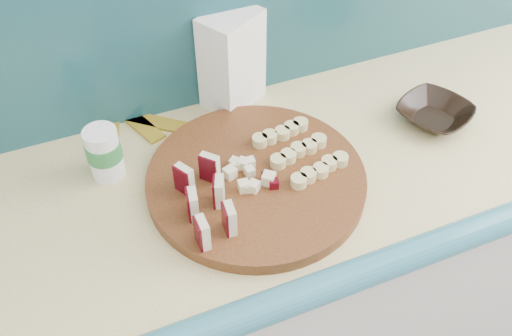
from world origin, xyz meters
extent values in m
cube|color=silver|center=(0.10, 1.50, 0.44)|extent=(2.20, 0.60, 0.88)
cube|color=#DFCF82|center=(0.10, 1.50, 0.90)|extent=(2.20, 0.60, 0.03)
cube|color=teal|center=(0.10, 1.20, 0.90)|extent=(2.20, 0.06, 0.03)
cylinder|color=#49210F|center=(-0.01, 1.48, 0.92)|extent=(0.53, 0.53, 0.03)
cube|color=beige|center=(-0.17, 1.35, 0.97)|extent=(0.02, 0.04, 0.06)
cube|color=#45040E|center=(-0.18, 1.35, 0.97)|extent=(0.01, 0.04, 0.06)
cube|color=beige|center=(-0.16, 1.42, 0.97)|extent=(0.02, 0.04, 0.06)
cube|color=#45040E|center=(-0.17, 1.42, 0.97)|extent=(0.01, 0.04, 0.06)
cube|color=beige|center=(-0.16, 1.49, 0.97)|extent=(0.02, 0.04, 0.06)
cube|color=#45040E|center=(-0.17, 1.49, 0.97)|extent=(0.01, 0.04, 0.06)
cube|color=beige|center=(-0.11, 1.36, 0.97)|extent=(0.02, 0.04, 0.06)
cube|color=#45040E|center=(-0.12, 1.36, 0.97)|extent=(0.01, 0.04, 0.06)
cube|color=beige|center=(-0.11, 1.43, 0.97)|extent=(0.02, 0.04, 0.06)
cube|color=#45040E|center=(-0.12, 1.43, 0.97)|extent=(0.01, 0.04, 0.06)
cube|color=beige|center=(-0.10, 1.50, 0.97)|extent=(0.02, 0.04, 0.06)
cube|color=#45040E|center=(-0.11, 1.50, 0.97)|extent=(0.01, 0.04, 0.06)
cube|color=#FEEECB|center=(-0.03, 1.47, 0.95)|extent=(0.02, 0.02, 0.02)
cube|color=#FEEECB|center=(-0.03, 1.48, 0.95)|extent=(0.02, 0.02, 0.02)
cube|color=#45040E|center=(-0.03, 1.50, 0.95)|extent=(0.02, 0.02, 0.02)
cube|color=#FEEECB|center=(-0.04, 1.48, 0.95)|extent=(0.02, 0.02, 0.02)
cube|color=#FEEECB|center=(-0.05, 1.49, 0.95)|extent=(0.02, 0.02, 0.02)
cube|color=#FEEECB|center=(-0.07, 1.48, 0.95)|extent=(0.02, 0.02, 0.02)
cube|color=#FEEECB|center=(-0.05, 1.47, 0.95)|extent=(0.02, 0.02, 0.02)
cube|color=#FEEECB|center=(-0.06, 1.46, 0.95)|extent=(0.02, 0.02, 0.02)
cube|color=#45040E|center=(-0.05, 1.44, 0.95)|extent=(0.02, 0.02, 0.02)
cube|color=#FEEECB|center=(-0.04, 1.46, 0.95)|extent=(0.02, 0.02, 0.02)
cube|color=#FEEECB|center=(-0.02, 1.45, 0.95)|extent=(0.02, 0.02, 0.02)
cube|color=#FEEECB|center=(-0.03, 1.47, 0.95)|extent=(0.02, 0.02, 0.02)
cylinder|color=#D8C884|center=(0.06, 1.42, 0.95)|extent=(0.03, 0.03, 0.02)
cylinder|color=#D8C884|center=(0.08, 1.43, 0.95)|extent=(0.03, 0.03, 0.02)
cylinder|color=#D8C884|center=(0.11, 1.43, 0.95)|extent=(0.03, 0.03, 0.02)
cylinder|color=#D8C884|center=(0.14, 1.44, 0.95)|extent=(0.03, 0.03, 0.02)
cylinder|color=#D8C884|center=(0.16, 1.44, 0.95)|extent=(0.03, 0.03, 0.02)
cylinder|color=#D8C884|center=(0.04, 1.49, 0.95)|extent=(0.03, 0.03, 0.02)
cylinder|color=#D8C884|center=(0.07, 1.49, 0.95)|extent=(0.03, 0.03, 0.02)
cylinder|color=#D8C884|center=(0.09, 1.50, 0.95)|extent=(0.03, 0.03, 0.02)
cylinder|color=#D8C884|center=(0.12, 1.50, 0.95)|extent=(0.03, 0.03, 0.02)
cylinder|color=#D8C884|center=(0.15, 1.51, 0.95)|extent=(0.03, 0.03, 0.02)
cylinder|color=#D8C884|center=(0.03, 1.55, 0.95)|extent=(0.03, 0.03, 0.02)
cylinder|color=#D8C884|center=(0.05, 1.56, 0.95)|extent=(0.03, 0.03, 0.02)
cylinder|color=#D8C884|center=(0.08, 1.56, 0.95)|extent=(0.03, 0.03, 0.02)
cylinder|color=#D8C884|center=(0.11, 1.57, 0.95)|extent=(0.03, 0.03, 0.02)
cylinder|color=#D8C884|center=(0.13, 1.58, 0.95)|extent=(0.03, 0.03, 0.02)
imported|color=black|center=(0.45, 1.51, 0.93)|extent=(0.21, 0.21, 0.04)
cube|color=white|center=(0.05, 1.76, 1.02)|extent=(0.16, 0.15, 0.23)
cylinder|color=white|center=(-0.29, 1.62, 0.97)|extent=(0.07, 0.07, 0.12)
cylinder|color=#2E7E3E|center=(-0.29, 1.62, 0.98)|extent=(0.07, 0.07, 0.04)
cube|color=#B29022|center=(-0.26, 1.74, 0.91)|extent=(0.08, 0.18, 0.01)
cube|color=#B29022|center=(-0.19, 1.77, 0.91)|extent=(0.10, 0.18, 0.01)
cube|color=#B29022|center=(-0.14, 1.73, 0.91)|extent=(0.16, 0.14, 0.01)
camera|label=1|loc=(-0.33, 0.73, 1.77)|focal=40.00mm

